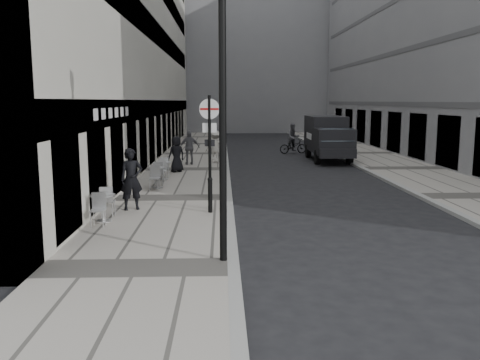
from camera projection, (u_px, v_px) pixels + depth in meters
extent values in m
plane|color=black|center=(237.00, 330.00, 7.84)|extent=(120.00, 120.00, 0.00)
cube|color=gray|center=(187.00, 170.00, 25.54)|extent=(4.00, 60.00, 0.12)
cube|color=gray|center=(403.00, 169.00, 25.91)|extent=(4.00, 60.00, 0.12)
cube|color=beige|center=(125.00, 8.00, 30.44)|extent=(4.00, 45.00, 18.00)
cube|color=slate|center=(236.00, 38.00, 61.49)|extent=(24.00, 16.00, 22.00)
imported|color=black|center=(131.00, 179.00, 15.83)|extent=(0.82, 0.68, 1.93)
cylinder|color=black|center=(210.00, 155.00, 15.31)|extent=(0.09, 0.09, 3.55)
cylinder|color=white|center=(209.00, 109.00, 15.10)|extent=(0.61, 0.12, 0.61)
cube|color=#B21414|center=(209.00, 109.00, 15.08)|extent=(0.56, 0.09, 0.06)
cube|color=white|center=(210.00, 128.00, 15.21)|extent=(0.43, 0.08, 0.28)
cylinder|color=black|center=(223.00, 125.00, 10.47)|extent=(0.15, 0.15, 5.79)
cylinder|color=black|center=(211.00, 196.00, 16.01)|extent=(0.11, 0.11, 0.82)
cylinder|color=black|center=(210.00, 196.00, 15.50)|extent=(0.14, 0.14, 1.02)
cylinder|color=black|center=(318.00, 157.00, 28.23)|extent=(0.30, 0.82, 0.81)
cylinder|color=black|center=(350.00, 157.00, 28.26)|extent=(0.30, 0.82, 0.81)
cylinder|color=black|center=(308.00, 151.00, 31.65)|extent=(0.30, 0.82, 0.81)
cylinder|color=black|center=(337.00, 151.00, 31.68)|extent=(0.30, 0.82, 0.81)
cube|color=black|center=(325.00, 133.00, 30.68)|extent=(2.09, 3.70, 2.04)
cube|color=black|center=(334.00, 142.00, 28.01)|extent=(2.07, 1.86, 1.43)
cube|color=#1E2328|center=(338.00, 135.00, 27.19)|extent=(1.79, 0.38, 0.75)
imported|color=black|center=(293.00, 146.00, 34.02)|extent=(1.98, 1.10, 0.99)
imported|color=#4F4F54|center=(293.00, 137.00, 33.92)|extent=(1.05, 0.91, 1.86)
imported|color=slate|center=(190.00, 147.00, 27.16)|extent=(1.14, 0.67, 1.83)
imported|color=#B8B3AA|center=(215.00, 147.00, 27.97)|extent=(1.25, 0.86, 1.78)
imported|color=black|center=(176.00, 154.00, 24.34)|extent=(1.00, 0.92, 1.71)
cylinder|color=silver|center=(104.00, 221.00, 14.40)|extent=(0.44, 0.44, 0.03)
cylinder|color=silver|center=(103.00, 208.00, 14.34)|extent=(0.06, 0.06, 0.75)
cylinder|color=silver|center=(103.00, 195.00, 14.28)|extent=(0.71, 0.71, 0.03)
cylinder|color=silver|center=(164.00, 179.00, 22.17)|extent=(0.44, 0.44, 0.03)
cylinder|color=silver|center=(163.00, 171.00, 22.11)|extent=(0.06, 0.06, 0.73)
cylinder|color=silver|center=(163.00, 162.00, 22.06)|extent=(0.69, 0.69, 0.03)
cylinder|color=#A7A7A9|center=(157.00, 187.00, 19.94)|extent=(0.47, 0.47, 0.03)
cylinder|color=#A7A7A9|center=(157.00, 178.00, 19.88)|extent=(0.06, 0.06, 0.79)
cylinder|color=#A7A7A9|center=(156.00, 168.00, 19.82)|extent=(0.75, 0.75, 0.03)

